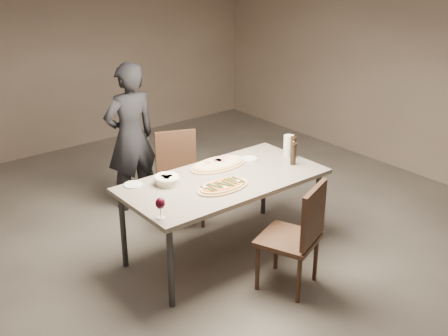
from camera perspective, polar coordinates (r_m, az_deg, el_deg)
room at (r=4.67m, az=-0.00°, el=6.23°), size 7.00×7.00×7.00m
dining_table at (r=4.92m, az=-0.00°, el=-1.69°), size 1.80×0.90×0.75m
zucchini_pizza at (r=4.71m, az=-0.10°, el=-1.84°), size 0.50×0.28×0.05m
ham_pizza at (r=5.16m, az=-0.57°, el=0.40°), size 0.59×0.33×0.04m
bread_basket at (r=4.79m, az=-5.85°, el=-1.13°), size 0.22×0.22×0.08m
oil_dish at (r=5.31m, az=2.59°, el=0.93°), size 0.14×0.14×0.02m
pepper_mill_left at (r=5.20m, az=7.06°, el=1.48°), size 0.06×0.06×0.23m
pepper_mill_right at (r=5.35m, az=7.04°, el=2.14°), size 0.06×0.06×0.23m
carafe at (r=5.41m, az=6.57°, el=2.28°), size 0.10×0.10×0.20m
wine_glass at (r=4.21m, az=-6.49°, el=-3.66°), size 0.08×0.08×0.17m
side_plate at (r=4.83m, az=-9.21°, el=-1.68°), size 0.16×0.16×0.01m
chair_near at (r=4.54m, az=7.61°, el=-6.45°), size 0.58×0.58×0.94m
chair_far at (r=5.65m, az=-4.64°, el=-0.44°), size 0.56×0.56×0.91m
diner at (r=5.88m, az=-9.47°, el=3.11°), size 0.57×0.38×1.57m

